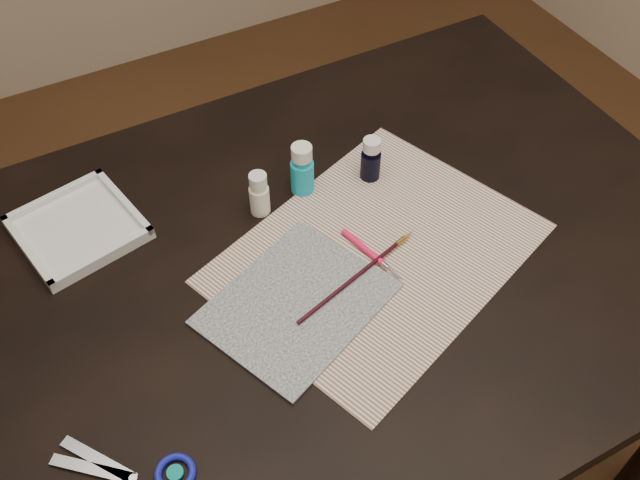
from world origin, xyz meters
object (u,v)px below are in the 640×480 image
paint_bottle_cyan (302,169)px  palette_tray (78,227)px  paper (377,253)px  canvas (297,303)px  scissors (118,480)px  paint_bottle_white (259,193)px  paint_bottle_navy (371,159)px

paint_bottle_cyan → palette_tray: 0.38m
paper → palette_tray: bearing=146.5°
paint_bottle_cyan → paper: bearing=-77.9°
canvas → paint_bottle_cyan: 0.25m
paint_bottle_cyan → scissors: (-0.44, -0.35, -0.04)m
paint_bottle_white → paint_bottle_navy: size_ratio=0.97×
paint_bottle_cyan → paint_bottle_navy: (0.12, -0.03, -0.01)m
paint_bottle_cyan → canvas: bearing=-119.3°
paint_bottle_white → paint_bottle_navy: bearing=-4.6°
paint_bottle_cyan → scissors: 0.56m
scissors → paper: bearing=-119.4°
paint_bottle_white → paint_bottle_cyan: bearing=7.4°
canvas → paint_bottle_navy: size_ratio=3.08×
canvas → palette_tray: palette_tray is taller
paint_bottle_navy → scissors: 0.64m
canvas → palette_tray: 0.38m
paper → palette_tray: (-0.40, 0.27, 0.01)m
paint_bottle_cyan → palette_tray: (-0.36, 0.09, -0.04)m
scissors → palette_tray: bearing=-58.0°
paint_bottle_navy → paper: bearing=-116.8°
paper → paint_bottle_navy: size_ratio=5.76×
paint_bottle_navy → scissors: size_ratio=0.41×
canvas → paint_bottle_navy: 0.30m
paint_bottle_cyan → scissors: bearing=-141.6°
paper → scissors: 0.50m
paper → canvas: (-0.16, -0.03, 0.00)m
paint_bottle_cyan → paint_bottle_navy: 0.12m
paint_bottle_white → palette_tray: bearing=161.0°
canvas → paint_bottle_cyan: size_ratio=2.67×
paint_bottle_navy → paint_bottle_white: bearing=175.4°
canvas → paint_bottle_white: (0.03, 0.20, 0.04)m
canvas → paint_bottle_white: 0.21m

